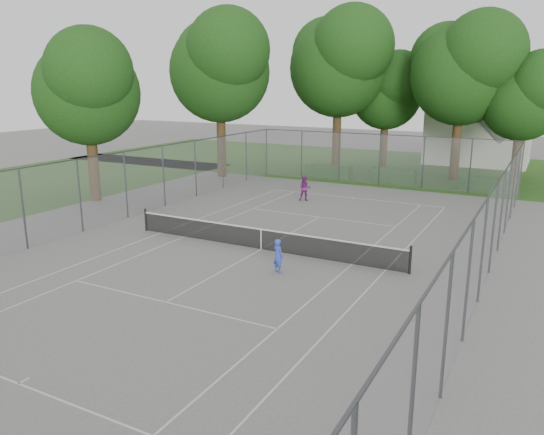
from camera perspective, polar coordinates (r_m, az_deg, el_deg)
The scene contains 17 objects.
ground at distance 22.85m, azimuth -1.18°, elevation -3.47°, with size 120.00×120.00×0.00m, color slate.
grass_far at distance 46.75m, azimuth 14.62°, elevation 5.28°, with size 60.00×20.00×0.00m, color #244915.
court_markings at distance 22.85m, azimuth -1.18°, elevation -3.45°, with size 11.03×23.83×0.01m.
tennis_net at distance 22.70m, azimuth -1.19°, elevation -2.24°, with size 12.87×0.10×1.10m.
perimeter_fence at distance 22.37m, azimuth -1.20°, elevation 0.95°, with size 18.08×34.08×3.52m.
tree_far_left at distance 43.33m, azimuth 7.31°, elevation 16.53°, with size 8.83×8.06×12.69m.
tree_far_midleft at distance 45.28m, azimuth 12.29°, elevation 13.43°, with size 6.60×6.03×9.49m.
tree_far_midright at distance 40.94m, azimuth 19.96°, elevation 15.09°, with size 8.21×7.50×11.80m.
tree_far_right at distance 40.53m, azimuth 25.55°, elevation 11.97°, with size 6.35×5.80×9.13m.
tree_side_back at distance 40.27m, azimuth -5.61°, elevation 16.20°, with size 8.44×7.71×12.14m.
tree_side_front at distance 33.30m, azimuth -19.30°, elevation 13.40°, with size 6.98×6.37×10.03m.
hedge_left at distance 40.60m, azimuth 6.12°, elevation 4.97°, with size 3.45×1.03×0.86m, color #1D4516.
hedge_mid at distance 39.15m, azimuth 12.90°, elevation 4.44°, with size 3.17×0.90×1.00m, color #1D4516.
hedge_right at distance 38.04m, azimuth 21.83°, elevation 3.41°, with size 3.01×1.10×0.90m, color #1D4516.
house at distance 50.43m, azimuth 21.51°, elevation 10.17°, with size 8.34×6.46×10.39m.
girl_player at distance 19.96m, azimuth 0.66°, elevation -4.14°, with size 0.48×0.32×1.32m, color blue.
woman_player at distance 32.10m, azimuth 3.55°, elevation 3.15°, with size 0.75×0.58×1.54m, color #6F2566.
Camera 1 is at (10.64, -18.98, 6.99)m, focal length 35.00 mm.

